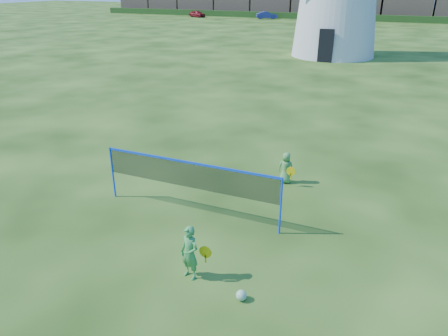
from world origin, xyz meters
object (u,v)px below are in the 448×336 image
badminton_net (189,176)px  play_ball (241,295)px  car_left (197,14)px  player_girl (190,253)px  car_right (267,15)px  player_boy (286,168)px

badminton_net → play_ball: size_ratio=22.95×
badminton_net → car_left: 69.47m
player_girl → car_left: bearing=132.8°
badminton_net → car_right: badminton_net is taller
badminton_net → player_boy: 3.50m
badminton_net → player_girl: badminton_net is taller
badminton_net → player_girl: (1.24, -2.39, -0.52)m
player_girl → car_left: size_ratio=0.36×
car_right → player_girl: bearing=173.5°
player_boy → play_ball: (0.64, -5.52, -0.39)m
play_ball → car_right: (-20.79, 66.00, 0.48)m
badminton_net → play_ball: (2.49, -2.62, -1.03)m
player_girl → car_right: bearing=122.9°
badminton_net → player_boy: size_ratio=5.05×
player_girl → player_boy: 5.33m
play_ball → car_left: 72.93m
player_boy → play_ball: bearing=96.2°
player_boy → car_right: car_right is taller
badminton_net → car_right: (-18.30, 63.38, -0.55)m
player_girl → player_boy: player_girl is taller
player_boy → car_left: size_ratio=0.29×
badminton_net → car_right: 65.97m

